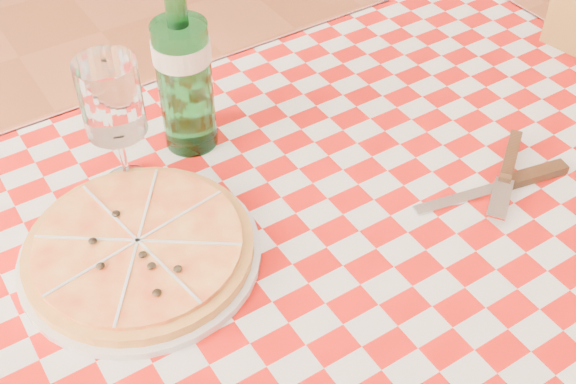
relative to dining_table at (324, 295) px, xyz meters
name	(u,v)px	position (x,y,z in m)	size (l,w,h in m)	color
dining_table	(324,295)	(0.00, 0.00, 0.00)	(1.20, 0.80, 0.75)	brown
tablecloth	(326,249)	(0.00, 0.00, 0.09)	(1.30, 0.90, 0.01)	#A50F0A
pizza_plate	(139,247)	(-0.21, 0.11, 0.12)	(0.30, 0.30, 0.04)	#C58441
water_bottle	(182,59)	(-0.05, 0.28, 0.24)	(0.08, 0.08, 0.29)	#196427
wine_glass	(117,128)	(-0.16, 0.25, 0.20)	(0.08, 0.08, 0.20)	white
cutlery	(505,180)	(0.27, -0.04, 0.11)	(0.25, 0.21, 0.03)	silver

